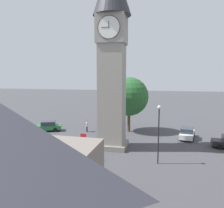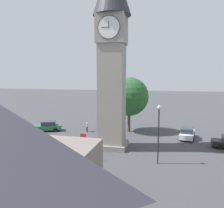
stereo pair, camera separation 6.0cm
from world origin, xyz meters
name	(u,v)px [view 2 (the right image)]	position (x,y,z in m)	size (l,w,h in m)	color
ground_plane	(112,147)	(0.00, 0.00, 0.00)	(200.00, 200.00, 0.00)	#424247
clock_tower	(112,38)	(0.00, 0.00, 12.71)	(4.30, 4.30, 21.73)	gray
car_blue_kerb	(48,126)	(11.37, -5.66, 0.76)	(4.46, 3.06, 1.53)	#236B38
car_silver_kerb	(187,133)	(-9.18, -5.72, 0.76)	(2.42, 4.37, 1.53)	white
car_white_side	(4,170)	(7.02, 10.06, 0.76)	(3.63, 4.39, 1.53)	gold
car_black_far	(95,183)	(-1.09, 10.71, 0.76)	(3.37, 4.44, 1.53)	red
pedestrian	(87,125)	(5.31, -6.50, 1.01)	(0.23, 0.56, 1.69)	black
tree	(129,97)	(-0.88, -8.08, 5.37)	(5.83, 5.83, 8.30)	brown
lamp_post	(159,126)	(-5.46, 4.03, 3.77)	(0.36, 0.36, 5.75)	black
road_sign	(83,142)	(1.88, 4.86, 1.90)	(0.60, 0.07, 2.80)	gray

